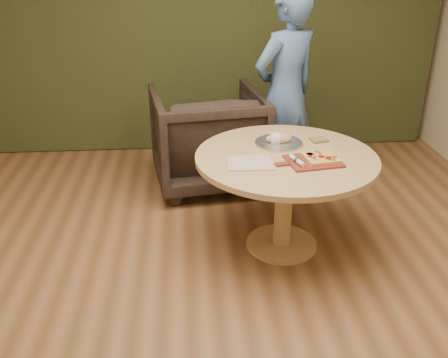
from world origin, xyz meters
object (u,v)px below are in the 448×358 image
pizza_paddle (312,161)px  flatbread_pizza (321,157)px  cutlery_roll (297,160)px  serving_tray (279,143)px  pedestal_table (285,173)px  bread_roll (278,138)px  person_standing (285,94)px  armchair (208,133)px

pizza_paddle → flatbread_pizza: size_ratio=1.85×
flatbread_pizza → cutlery_roll: size_ratio=1.29×
pizza_paddle → cutlery_roll: 0.12m
serving_tray → cutlery_roll: bearing=-81.8°
pedestal_table → bread_roll: (-0.03, 0.22, 0.18)m
pizza_paddle → person_standing: (0.02, 1.12, 0.15)m
pedestal_table → serving_tray: serving_tray is taller
pedestal_table → armchair: size_ratio=1.28×
pedestal_table → pizza_paddle: 0.25m
pedestal_table → pizza_paddle: bearing=-42.3°
flatbread_pizza → armchair: (-0.72, 1.28, -0.28)m
bread_roll → person_standing: bearing=75.9°
pedestal_table → cutlery_roll: (0.04, -0.16, 0.17)m
cutlery_roll → pizza_paddle: bearing=-3.7°
serving_tray → person_standing: (0.18, 0.77, 0.15)m
pedestal_table → cutlery_roll: bearing=-76.9°
cutlery_roll → bread_roll: size_ratio=1.01×
flatbread_pizza → pizza_paddle: bearing=-166.4°
armchair → person_standing: 0.80m
cutlery_roll → serving_tray: size_ratio=0.55×
cutlery_roll → person_standing: bearing=65.8°
flatbread_pizza → bread_roll: bread_roll is taller
cutlery_roll → bread_roll: (-0.06, 0.38, 0.01)m
cutlery_roll → person_standing: person_standing is taller
pedestal_table → armchair: (-0.50, 1.16, -0.11)m
pizza_paddle → flatbread_pizza: flatbread_pizza is taller
person_standing → pizza_paddle: bearing=57.3°
serving_tray → bread_roll: size_ratio=1.84×
flatbread_pizza → person_standing: size_ratio=0.14×
cutlery_roll → serving_tray: cutlery_roll is taller
flatbread_pizza → person_standing: 1.11m
pizza_paddle → person_standing: person_standing is taller
pizza_paddle → person_standing: bearing=79.9°
pizza_paddle → cutlery_roll: size_ratio=2.38×
serving_tray → bread_roll: (-0.01, 0.00, 0.04)m
serving_tray → person_standing: size_ratio=0.20×
pizza_paddle → armchair: 1.47m
bread_roll → serving_tray: bearing=0.0°
flatbread_pizza → bread_roll: bearing=125.1°
flatbread_pizza → person_standing: (-0.04, 1.11, 0.13)m
armchair → cutlery_roll: bearing=103.9°
person_standing → flatbread_pizza: bearing=60.5°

